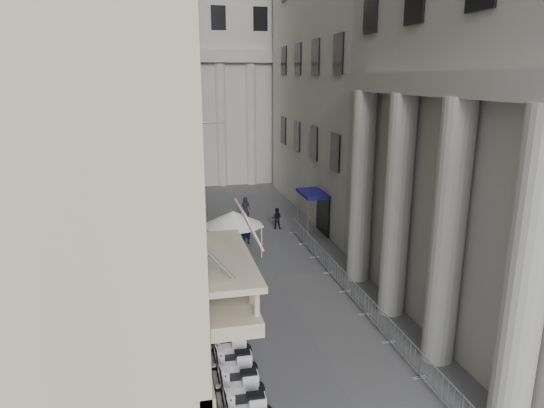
{
  "coord_description": "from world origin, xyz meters",
  "views": [
    {
      "loc": [
        -5.73,
        -4.96,
        10.64
      ],
      "look_at": [
        -0.56,
        17.86,
        4.5
      ],
      "focal_mm": 32.0,
      "sensor_mm": 36.0,
      "label": 1
    }
  ],
  "objects_px": {
    "pedestrian_b": "(277,218)",
    "pedestrian_a": "(246,230)",
    "info_kiosk": "(194,244)",
    "security_tent": "(243,220)",
    "street_lamp": "(193,171)"
  },
  "relations": [
    {
      "from": "info_kiosk",
      "to": "pedestrian_a",
      "type": "bearing_deg",
      "value": 50.12
    },
    {
      "from": "pedestrian_a",
      "to": "security_tent",
      "type": "bearing_deg",
      "value": 56.3
    },
    {
      "from": "info_kiosk",
      "to": "pedestrian_b",
      "type": "relative_size",
      "value": 1.09
    },
    {
      "from": "info_kiosk",
      "to": "pedestrian_a",
      "type": "height_order",
      "value": "pedestrian_a"
    },
    {
      "from": "street_lamp",
      "to": "pedestrian_a",
      "type": "relative_size",
      "value": 3.95
    },
    {
      "from": "security_tent",
      "to": "pedestrian_a",
      "type": "bearing_deg",
      "value": 77.34
    },
    {
      "from": "pedestrian_a",
      "to": "info_kiosk",
      "type": "bearing_deg",
      "value": 6.29
    },
    {
      "from": "security_tent",
      "to": "info_kiosk",
      "type": "relative_size",
      "value": 2.09
    },
    {
      "from": "pedestrian_a",
      "to": "street_lamp",
      "type": "bearing_deg",
      "value": -51.18
    },
    {
      "from": "pedestrian_b",
      "to": "pedestrian_a",
      "type": "bearing_deg",
      "value": 64.47
    },
    {
      "from": "security_tent",
      "to": "street_lamp",
      "type": "height_order",
      "value": "street_lamp"
    },
    {
      "from": "security_tent",
      "to": "street_lamp",
      "type": "relative_size",
      "value": 0.45
    },
    {
      "from": "info_kiosk",
      "to": "security_tent",
      "type": "bearing_deg",
      "value": 11.13
    },
    {
      "from": "security_tent",
      "to": "info_kiosk",
      "type": "distance_m",
      "value": 3.35
    },
    {
      "from": "street_lamp",
      "to": "pedestrian_b",
      "type": "bearing_deg",
      "value": 5.98
    }
  ]
}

